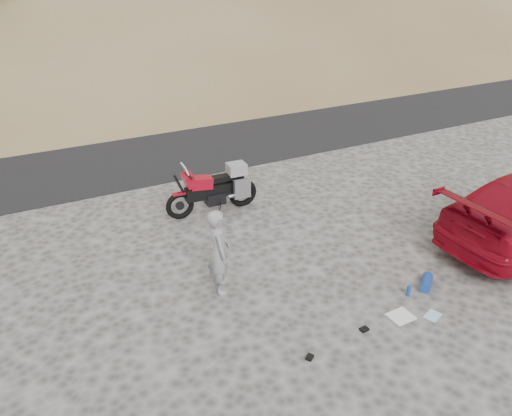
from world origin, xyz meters
The scene contains 10 objects.
ground centered at (0.00, 0.00, 0.00)m, with size 140.00×140.00×0.00m, color #403D3B.
road centered at (0.00, 9.00, 0.00)m, with size 120.00×7.00×0.05m, color black.
motorcycle centered at (0.05, 3.34, 0.60)m, with size 2.38×0.72×1.41m.
man centered at (-1.17, 0.33, 0.00)m, with size 0.63×0.41×1.71m, color gray.
gear_white_cloth centered at (1.39, -1.89, 0.01)m, with size 0.42×0.38×0.01m, color white.
gear_blue_mat centered at (2.43, -1.41, 0.10)m, with size 0.19×0.19×0.49m, color navy.
gear_bottle centered at (1.93, -1.47, 0.11)m, with size 0.08×0.08×0.21m, color navy.
gear_glove_a centered at (0.58, -1.88, 0.02)m, with size 0.15×0.11×0.04m, color black.
gear_glove_b centered at (-0.62, -2.01, 0.02)m, with size 0.13×0.10×0.04m, color black.
gear_blue_cloth centered at (1.90, -2.13, 0.01)m, with size 0.31×0.23×0.01m, color #96CDE9.
Camera 1 is at (-4.09, -6.94, 5.83)m, focal length 35.00 mm.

